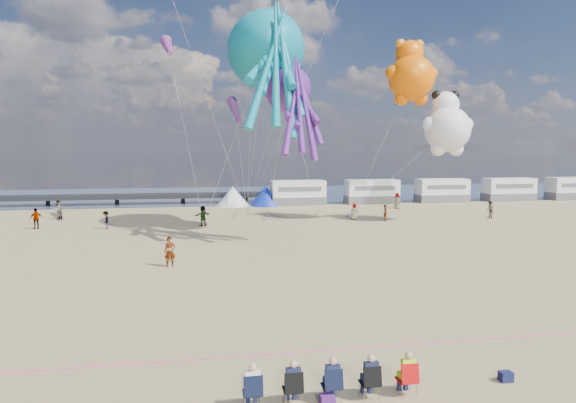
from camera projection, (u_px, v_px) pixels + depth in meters
The scene contains 35 objects.
ground at pixel (338, 305), 22.97m from camera, with size 120.00×120.00×0.00m, color tan.
water at pixel (239, 194), 76.84m from camera, with size 120.00×120.00×0.00m, color #374B6A.
pier at pixel (12, 198), 61.13m from camera, with size 60.00×3.00×0.50m, color black.
motorhome_0 at pixel (298, 193), 63.03m from camera, with size 6.60×2.50×3.00m, color silver.
motorhome_1 at pixel (372, 192), 64.67m from camera, with size 6.60×2.50×3.00m, color silver.
motorhome_2 at pixel (442, 190), 66.31m from camera, with size 6.60×2.50×3.00m, color silver.
motorhome_3 at pixel (509, 189), 67.95m from camera, with size 6.60×2.50×3.00m, color silver.
motorhome_4 at pixel (572, 188), 69.59m from camera, with size 6.60×2.50×3.00m, color silver.
tent_white at pixel (233, 196), 61.68m from camera, with size 4.00×4.00×2.40m, color white.
tent_blue at pixel (266, 196), 62.37m from camera, with size 4.00×4.00×2.40m, color #1933CC.
spectator_row at pixel (332, 378), 14.19m from camera, with size 6.10×0.90×1.30m, color black, non-canonical shape.
cooler_purple at pixel (327, 400), 13.94m from camera, with size 0.40×0.30×0.32m, color #4D1D6E.
cooler_navy at pixel (506, 376), 15.43m from camera, with size 0.38×0.28×0.30m, color #13183E.
rope_line at pixel (377, 347), 18.07m from camera, with size 0.03×0.03×34.00m, color #F2338C.
standing_person at pixel (170, 252), 30.25m from camera, with size 0.65×0.43×1.79m, color tan.
beachgoer_0 at pixel (397, 201), 59.07m from camera, with size 0.67×0.44×1.84m, color #7F6659.
beachgoer_1 at pixel (58, 210), 50.44m from camera, with size 0.91×0.59×1.87m, color #7F6659.
beachgoer_2 at pixel (106, 220), 44.31m from camera, with size 0.76×0.59×1.56m, color #7F6659.
beachgoer_3 at pixel (36, 219), 44.32m from camera, with size 1.17×0.67×1.81m, color #7F6659.
beachgoer_4 at pixel (203, 216), 46.20m from camera, with size 1.06×0.44×1.81m, color #7F6659.
beachgoer_5 at pixel (385, 213), 49.24m from camera, with size 1.44×0.46×1.55m, color #7F6659.
beachgoer_6 at pixel (354, 212), 49.84m from camera, with size 0.58×0.38×1.60m, color #7F6659.
beachgoer_7 at pixel (490, 210), 50.77m from camera, with size 0.83×0.54×1.70m, color #7F6659.
sandbag_a at pixel (204, 224), 46.52m from camera, with size 0.50×0.35×0.22m, color gray.
sandbag_b at pixel (267, 220), 49.32m from camera, with size 0.50×0.35×0.22m, color gray.
sandbag_c at pixel (350, 215), 52.60m from camera, with size 0.50×0.35×0.22m, color gray.
sandbag_d at pixel (318, 215), 53.07m from camera, with size 0.50×0.35×0.22m, color gray.
sandbag_e at pixel (247, 214), 53.74m from camera, with size 0.50×0.35×0.22m, color gray.
kite_octopus_teal at pixel (266, 50), 42.70m from camera, with size 4.89×11.41×13.04m, color #0C8293, non-canonical shape.
kite_octopus_purple at pixel (288, 89), 41.17m from camera, with size 3.70×8.64×9.87m, color #591F81, non-canonical shape.
kite_panda at pixel (448, 129), 47.09m from camera, with size 5.07×4.77×7.16m, color white, non-canonical shape.
kite_teddy_orange at pixel (411, 78), 46.49m from camera, with size 5.06×4.77×7.15m, color #FF6502, non-canonical shape.
windsock_left at pixel (168, 47), 44.84m from camera, with size 1.10×6.24×6.24m, color red, non-canonical shape.
windsock_mid at pixel (283, 78), 44.88m from camera, with size 1.00×6.55×6.55m, color red, non-canonical shape.
windsock_right at pixel (236, 112), 43.83m from camera, with size 0.90×4.59×4.59m, color red, non-canonical shape.
Camera 1 is at (-6.11, -21.63, 7.01)m, focal length 32.00 mm.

